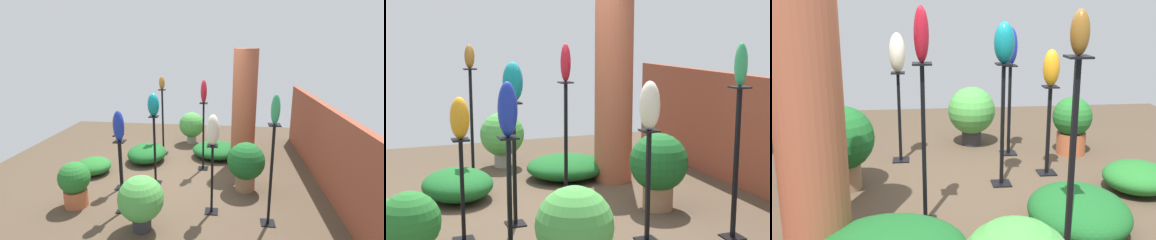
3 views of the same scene
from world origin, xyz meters
The scene contains 21 objects.
ground_plane centered at (0.00, 0.00, 0.00)m, with size 8.00×8.00×0.00m, color #4C3D2D.
brick_pillar centered at (-0.93, 1.28, 1.23)m, with size 0.51×0.51×2.45m, color #9E5138.
pedestal_ruby centered at (-0.49, 0.45, 0.65)m, with size 0.20×0.20×1.41m.
pedestal_ivory centered at (1.16, 0.72, 0.50)m, with size 0.20×0.20×1.10m.
pedestal_amber centered at (0.55, -0.94, 0.46)m, with size 0.20×0.20×1.01m.
pedestal_teal centered at (0.29, -0.37, 0.60)m, with size 0.20×0.20×1.30m.
pedestal_jade centered at (1.37, 1.55, 0.69)m, with size 0.20×0.20×1.49m.
pedestal_cobalt centered at (1.28, -0.65, 0.52)m, with size 0.20×0.20×1.15m.
pedestal_bronze centered at (-1.29, -0.56, 0.71)m, with size 0.20×0.20×1.54m.
art_vase_ruby centered at (-0.49, 0.45, 1.63)m, with size 0.13×0.12×0.45m, color maroon.
art_vase_ivory centered at (1.16, 0.72, 1.32)m, with size 0.21×0.19×0.46m, color beige.
art_vase_amber centered at (0.55, -0.94, 1.21)m, with size 0.17×0.18×0.40m, color orange.
art_vase_teal centered at (0.29, -0.37, 1.50)m, with size 0.19×0.21×0.41m, color #0F727A.
art_vase_jade centered at (1.37, 1.55, 1.70)m, with size 0.13×0.12×0.41m, color #2D9356.
art_vase_cobalt centered at (1.28, -0.65, 1.37)m, with size 0.16×0.17×0.46m, color #192D9E.
art_vase_bronze centered at (-1.29, -0.56, 1.69)m, with size 0.13×0.13×0.30m, color brown.
potted_plant_mid_left centered at (1.73, -0.22, 0.46)m, with size 0.64×0.64×0.80m.
potted_plant_near_pillar centered at (0.35, 1.27, 0.51)m, with size 0.66×0.66×0.88m.
potted_plant_mid_right centered at (1.22, -1.45, 0.41)m, with size 0.50×0.50×0.74m.
foliage_bed_east centered at (-0.79, -0.82, 0.18)m, with size 0.99×0.85×0.36m, color #195923.
foliage_bed_west centered at (-0.03, -1.73, 0.15)m, with size 0.71×0.70×0.30m, color #236B28.
Camera 3 is at (-4.13, 0.49, 1.86)m, focal length 42.00 mm.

